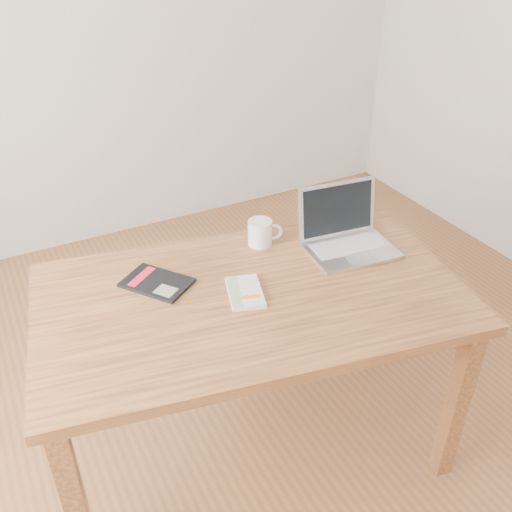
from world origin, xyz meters
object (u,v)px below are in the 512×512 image
black_guidebook (157,283)px  laptop (346,235)px  white_guidebook (245,292)px  coffee_mug (261,232)px  desk (251,313)px

black_guidebook → laptop: 0.73m
white_guidebook → black_guidebook: white_guidebook is taller
white_guidebook → black_guidebook: (-0.25, 0.20, -0.00)m
black_guidebook → coffee_mug: bearing=-27.5°
coffee_mug → laptop: bearing=-9.6°
laptop → desk: bearing=-161.4°
laptop → black_guidebook: bearing=178.5°
coffee_mug → black_guidebook: bearing=-150.0°
desk → white_guidebook: size_ratio=7.47×
desk → white_guidebook: white_guidebook is taller
black_guidebook → laptop: size_ratio=0.78×
black_guidebook → laptop: bearing=-43.9°
desk → black_guidebook: size_ratio=5.74×
desk → laptop: (0.46, 0.10, 0.14)m
white_guidebook → coffee_mug: size_ratio=1.61×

